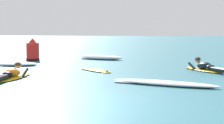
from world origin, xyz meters
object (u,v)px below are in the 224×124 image
object	(u,v)px
drifting_surfboard	(95,70)
surfer_far	(206,68)
surfer_near	(11,75)
channel_marker_buoy	(33,52)

from	to	relation	value
drifting_surfboard	surfer_far	bearing A→B (deg)	2.49
surfer_near	drifting_surfboard	xyz separation A→B (m)	(2.33, 2.64, -0.10)
channel_marker_buoy	surfer_near	bearing A→B (deg)	-79.63
surfer_near	channel_marker_buoy	xyz separation A→B (m)	(-1.25, 6.84, 0.31)
drifting_surfboard	channel_marker_buoy	distance (m)	5.53
surfer_near	surfer_far	bearing A→B (deg)	23.70
surfer_near	drifting_surfboard	distance (m)	3.52
surfer_near	channel_marker_buoy	bearing A→B (deg)	100.37
surfer_far	channel_marker_buoy	size ratio (longest dim) A/B	2.19
surfer_far	drifting_surfboard	world-z (taller)	surfer_far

